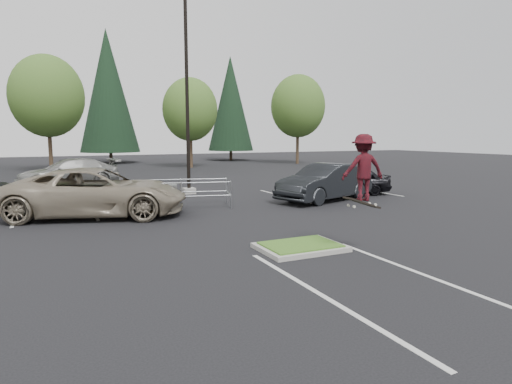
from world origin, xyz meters
name	(u,v)px	position (x,y,z in m)	size (l,w,h in m)	color
ground	(300,250)	(0.00, 0.00, 0.00)	(120.00, 120.00, 0.00)	black
grass_median	(300,247)	(0.00, 0.00, 0.08)	(2.20, 1.60, 0.16)	gray
stall_lines	(187,216)	(-1.35, 6.02, 0.00)	(22.62, 17.60, 0.01)	silver
light_pole	(187,105)	(0.50, 12.00, 4.56)	(0.70, 0.60, 10.12)	gray
decid_b	(47,99)	(-6.01, 30.53, 6.04)	(5.89, 5.89, 9.64)	#38281C
decid_c	(190,111)	(5.99, 29.83, 5.25)	(5.12, 5.12, 8.38)	#38281C
decid_d	(298,108)	(17.99, 30.33, 5.91)	(5.76, 5.76, 9.43)	#38281C
conif_b	(108,91)	(0.00, 40.50, 7.85)	(6.38, 6.38, 14.50)	#38281C
conif_c	(231,104)	(14.00, 39.50, 6.85)	(5.50, 5.50, 12.50)	#38281C
cart_corral	(170,190)	(-1.47, 8.11, 0.73)	(4.33, 2.42, 1.16)	gray
skateboarder	(363,168)	(1.20, -1.00, 2.20)	(1.20, 0.85, 1.92)	black
car_l_tan	(95,192)	(-4.50, 7.39, 0.91)	(3.03, 6.57, 1.83)	gray
car_r_charc	(325,182)	(5.59, 7.00, 0.86)	(1.82, 5.21, 1.72)	black
car_r_black	(350,181)	(8.00, 8.28, 0.70)	(1.65, 4.11, 1.40)	black
car_far_silver	(70,173)	(-5.00, 18.00, 0.83)	(2.33, 5.73, 1.66)	gray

